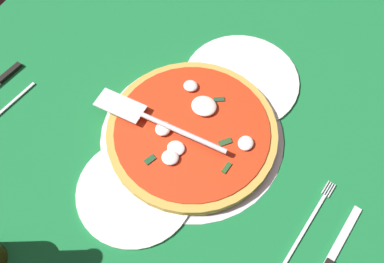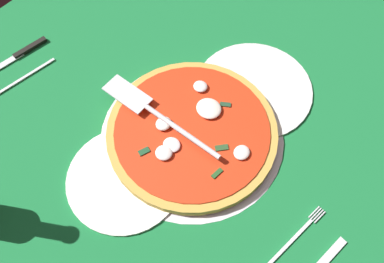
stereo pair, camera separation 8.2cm
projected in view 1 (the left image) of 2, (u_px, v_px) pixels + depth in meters
The scene contains 7 objects.
ground_plane at pixel (191, 122), 85.46cm from camera, with size 111.88×111.88×0.80cm, color #196F36.
pizza_pan at pixel (192, 135), 83.00cm from camera, with size 36.47×36.47×0.93cm, color silver.
dinner_plate_left at pixel (241, 80), 89.61cm from camera, with size 24.74×24.74×1.00cm, color white.
dinner_plate_right at pixel (135, 191), 77.15cm from camera, with size 21.85×21.85×1.00cm, color white.
pizza at pixel (192, 131), 81.73cm from camera, with size 33.56×33.56×3.25cm.
pizza_server at pixel (156, 121), 79.90cm from camera, with size 4.81×27.97×1.00cm.
place_setting_far at pixel (319, 243), 72.59cm from camera, with size 21.92×15.70×1.40cm.
Camera 1 is at (38.31, 20.93, 73.10)cm, focal length 39.01 mm.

